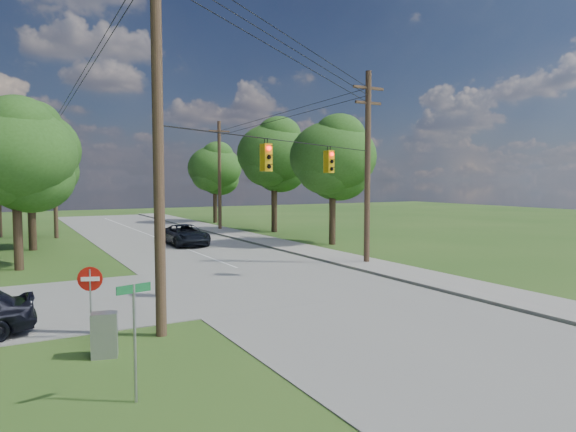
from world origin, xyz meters
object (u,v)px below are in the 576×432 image
pole_sw (158,124)px  control_cabinet (104,335)px  car_main_north (185,235)px  do_not_enter_sign (90,286)px  pole_ne (368,165)px  pole_north_w (55,174)px  pole_north_e (220,175)px

pole_sw → control_cabinet: (-1.79, -1.12, -5.64)m
car_main_north → pole_sw: bearing=-109.8°
car_main_north → do_not_enter_sign: do_not_enter_sign is taller
car_main_north → do_not_enter_sign: 21.60m
do_not_enter_sign → pole_sw: bearing=4.4°
pole_ne → do_not_enter_sign: size_ratio=4.92×
pole_north_w → do_not_enter_sign: size_ratio=4.68×
pole_sw → pole_north_w: pole_sw is taller
pole_north_w → car_main_north: size_ratio=1.93×
pole_north_w → pole_ne: bearing=-57.7°
pole_north_e → pole_sw: bearing=-114.5°
pole_north_e → car_main_north: size_ratio=1.93×
pole_sw → control_cabinet: bearing=-148.1°
pole_ne → control_cabinet: pole_ne is taller
pole_sw → pole_ne: 15.51m
pole_north_w → control_cabinet: pole_north_w is taller
pole_ne → car_main_north: bearing=116.7°
pole_ne → pole_north_e: pole_ne is taller
pole_north_w → do_not_enter_sign: 29.26m
pole_north_w → do_not_enter_sign: pole_north_w is taller
pole_north_e → pole_north_w: 13.90m
pole_ne → car_main_north: (-6.32, 12.58, -4.72)m
pole_ne → pole_sw: bearing=-150.6°
control_cabinet → do_not_enter_sign: (-0.08, 1.71, 0.99)m
pole_sw → car_main_north: pole_sw is taller
do_not_enter_sign → pole_ne: bearing=46.5°
do_not_enter_sign → control_cabinet: bearing=-65.2°
control_cabinet → do_not_enter_sign: bearing=106.3°
do_not_enter_sign → pole_north_w: bearing=109.1°
car_main_north → control_cabinet: size_ratio=4.42×
car_main_north → pole_north_w: bearing=128.7°
car_main_north → pole_north_e: bearing=56.0°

